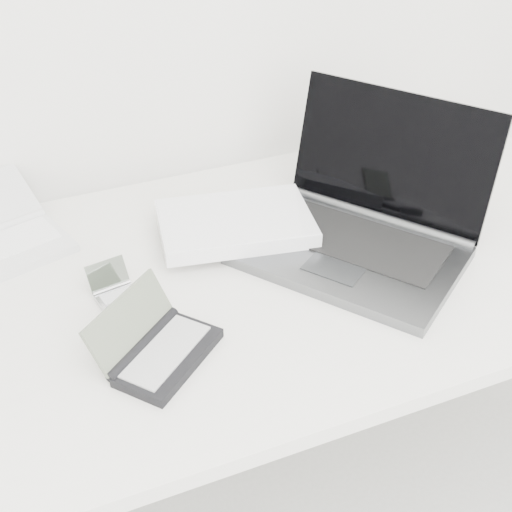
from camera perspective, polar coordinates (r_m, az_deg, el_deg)
name	(u,v)px	position (r m, az deg, el deg)	size (l,w,h in m)	color
desk	(262,286)	(1.38, 0.51, -2.41)	(1.60, 0.80, 0.73)	white
laptop_large	(320,225)	(1.40, 5.14, 2.49)	(0.63, 0.53, 0.27)	#56585B
pda_silver	(115,292)	(1.30, -11.22, -2.81)	(0.09, 0.10, 0.06)	#B7B7BC
palmtop_charcoal	(158,348)	(1.16, -7.88, -7.28)	(0.23, 0.23, 0.09)	black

